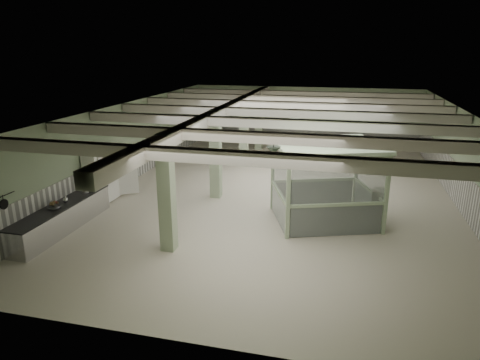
% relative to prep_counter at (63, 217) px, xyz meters
% --- Properties ---
extents(floor, '(20.00, 20.00, 0.00)m').
position_rel_prep_counter_xyz_m(floor, '(6.54, 5.52, -0.46)').
color(floor, beige).
rests_on(floor, ground).
extents(ceiling, '(14.00, 20.00, 0.02)m').
position_rel_prep_counter_xyz_m(ceiling, '(6.54, 5.52, 3.14)').
color(ceiling, white).
rests_on(ceiling, wall_back).
extents(wall_back, '(14.00, 0.02, 3.60)m').
position_rel_prep_counter_xyz_m(wall_back, '(6.54, 15.52, 1.34)').
color(wall_back, '#94A786').
rests_on(wall_back, floor).
extents(wall_front, '(14.00, 0.02, 3.60)m').
position_rel_prep_counter_xyz_m(wall_front, '(6.54, -4.48, 1.34)').
color(wall_front, '#94A786').
rests_on(wall_front, floor).
extents(wall_left, '(0.02, 20.00, 3.60)m').
position_rel_prep_counter_xyz_m(wall_left, '(-0.46, 5.52, 1.34)').
color(wall_left, '#94A786').
rests_on(wall_left, floor).
extents(wall_right, '(0.02, 20.00, 3.60)m').
position_rel_prep_counter_xyz_m(wall_right, '(13.54, 5.52, 1.34)').
color(wall_right, '#94A786').
rests_on(wall_right, floor).
extents(wainscot_left, '(0.05, 19.90, 1.50)m').
position_rel_prep_counter_xyz_m(wainscot_left, '(-0.43, 5.52, 0.29)').
color(wainscot_left, white).
rests_on(wainscot_left, floor).
extents(wainscot_right, '(0.05, 19.90, 1.50)m').
position_rel_prep_counter_xyz_m(wainscot_right, '(13.52, 5.52, 0.29)').
color(wainscot_right, white).
rests_on(wainscot_right, floor).
extents(wainscot_back, '(13.90, 0.05, 1.50)m').
position_rel_prep_counter_xyz_m(wainscot_back, '(6.54, 15.49, 0.29)').
color(wainscot_back, white).
rests_on(wainscot_back, floor).
extents(girder, '(0.45, 19.90, 0.40)m').
position_rel_prep_counter_xyz_m(girder, '(4.04, 5.52, 2.92)').
color(girder, beige).
rests_on(girder, ceiling).
extents(beam_a, '(13.90, 0.35, 0.32)m').
position_rel_prep_counter_xyz_m(beam_a, '(6.54, -1.98, 2.96)').
color(beam_a, beige).
rests_on(beam_a, ceiling).
extents(beam_b, '(13.90, 0.35, 0.32)m').
position_rel_prep_counter_xyz_m(beam_b, '(6.54, 0.52, 2.96)').
color(beam_b, beige).
rests_on(beam_b, ceiling).
extents(beam_c, '(13.90, 0.35, 0.32)m').
position_rel_prep_counter_xyz_m(beam_c, '(6.54, 3.02, 2.96)').
color(beam_c, beige).
rests_on(beam_c, ceiling).
extents(beam_d, '(13.90, 0.35, 0.32)m').
position_rel_prep_counter_xyz_m(beam_d, '(6.54, 5.52, 2.96)').
color(beam_d, beige).
rests_on(beam_d, ceiling).
extents(beam_e, '(13.90, 0.35, 0.32)m').
position_rel_prep_counter_xyz_m(beam_e, '(6.54, 8.02, 2.96)').
color(beam_e, beige).
rests_on(beam_e, ceiling).
extents(beam_f, '(13.90, 0.35, 0.32)m').
position_rel_prep_counter_xyz_m(beam_f, '(6.54, 10.52, 2.96)').
color(beam_f, beige).
rests_on(beam_f, ceiling).
extents(beam_g, '(13.90, 0.35, 0.32)m').
position_rel_prep_counter_xyz_m(beam_g, '(6.54, 13.02, 2.96)').
color(beam_g, beige).
rests_on(beam_g, ceiling).
extents(column_a, '(0.42, 0.42, 3.60)m').
position_rel_prep_counter_xyz_m(column_a, '(4.04, -0.48, 1.34)').
color(column_a, '#A4B894').
rests_on(column_a, floor).
extents(column_b, '(0.42, 0.42, 3.60)m').
position_rel_prep_counter_xyz_m(column_b, '(4.04, 4.52, 1.34)').
color(column_b, '#A4B894').
rests_on(column_b, floor).
extents(column_c, '(0.42, 0.42, 3.60)m').
position_rel_prep_counter_xyz_m(column_c, '(4.04, 9.52, 1.34)').
color(column_c, '#A4B894').
rests_on(column_c, floor).
extents(column_d, '(0.42, 0.42, 3.60)m').
position_rel_prep_counter_xyz_m(column_d, '(4.04, 13.52, 1.34)').
color(column_d, '#A4B894').
rests_on(column_d, floor).
extents(pendant_front, '(0.44, 0.44, 0.22)m').
position_rel_prep_counter_xyz_m(pendant_front, '(7.04, 0.52, 2.59)').
color(pendant_front, '#314131').
rests_on(pendant_front, ceiling).
extents(pendant_mid, '(0.44, 0.44, 0.22)m').
position_rel_prep_counter_xyz_m(pendant_mid, '(7.04, 6.02, 2.59)').
color(pendant_mid, '#314131').
rests_on(pendant_mid, ceiling).
extents(pendant_back, '(0.44, 0.44, 0.22)m').
position_rel_prep_counter_xyz_m(pendant_back, '(7.04, 11.02, 2.59)').
color(pendant_back, '#314131').
rests_on(pendant_back, ceiling).
extents(prep_counter, '(0.81, 4.65, 0.91)m').
position_rel_prep_counter_xyz_m(prep_counter, '(0.00, 0.00, 0.00)').
color(prep_counter, '#BABABF').
rests_on(prep_counter, floor).
extents(pitcher_near, '(0.23, 0.24, 0.25)m').
position_rel_prep_counter_xyz_m(pitcher_near, '(0.02, 0.23, 0.56)').
color(pitcher_near, '#BABABF').
rests_on(pitcher_near, prep_counter).
extents(pitcher_far, '(0.17, 0.20, 0.25)m').
position_rel_prep_counter_xyz_m(pitcher_far, '(-0.10, -0.30, 0.56)').
color(pitcher_far, '#BABABF').
rests_on(pitcher_far, prep_counter).
extents(veg_colander, '(0.56, 0.56, 0.20)m').
position_rel_prep_counter_xyz_m(veg_colander, '(-0.04, -0.30, 0.54)').
color(veg_colander, '#3C3C41').
rests_on(veg_colander, prep_counter).
extents(orange_bowl, '(0.28, 0.28, 0.09)m').
position_rel_prep_counter_xyz_m(orange_bowl, '(0.08, 1.31, 0.48)').
color(orange_bowl, '#B2B2B7').
rests_on(orange_bowl, prep_counter).
extents(skillet_far, '(0.04, 0.30, 0.30)m').
position_rel_prep_counter_xyz_m(skillet_far, '(-0.34, -2.00, 1.17)').
color(skillet_far, black).
rests_on(skillet_far, hook_rail).
extents(walkin_cooler, '(1.10, 2.30, 2.10)m').
position_rel_prep_counter_xyz_m(walkin_cooler, '(-0.08, 3.05, 0.59)').
color(walkin_cooler, white).
rests_on(walkin_cooler, floor).
extents(guard_booth, '(4.29, 3.96, 2.82)m').
position_rel_prep_counter_xyz_m(guard_booth, '(8.51, 2.95, 1.42)').
color(guard_booth, '#ACC59D').
rests_on(guard_booth, floor).
extents(filing_cabinet, '(0.54, 0.68, 1.31)m').
position_rel_prep_counter_xyz_m(filing_cabinet, '(10.35, 2.92, 0.20)').
color(filing_cabinet, '#626252').
rests_on(filing_cabinet, floor).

